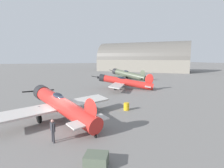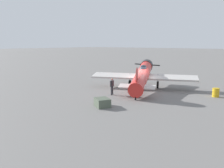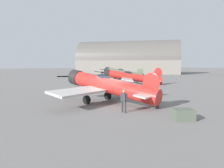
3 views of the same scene
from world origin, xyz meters
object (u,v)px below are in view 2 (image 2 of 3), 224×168
(ground_crew_mechanic, at_px, (112,85))
(fuel_drum, at_px, (216,93))
(equipment_crate, at_px, (102,103))
(airplane_foreground, at_px, (143,75))

(ground_crew_mechanic, xyz_separation_m, fuel_drum, (-8.11, -5.77, -0.59))
(fuel_drum, bearing_deg, equipment_crate, 58.12)
(equipment_crate, bearing_deg, airplane_foreground, -80.40)
(ground_crew_mechanic, height_order, fuel_drum, ground_crew_mechanic)
(equipment_crate, height_order, fuel_drum, fuel_drum)
(ground_crew_mechanic, bearing_deg, airplane_foreground, -118.00)
(equipment_crate, distance_m, fuel_drum, 11.23)
(fuel_drum, bearing_deg, airplane_foreground, 12.01)
(airplane_foreground, distance_m, ground_crew_mechanic, 4.34)
(ground_crew_mechanic, xyz_separation_m, equipment_crate, (-2.18, 3.77, -0.67))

